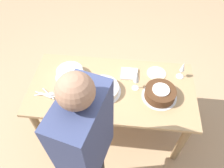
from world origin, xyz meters
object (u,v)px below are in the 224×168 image
(wine_glass_far, at_px, (137,77))
(person_cutting, at_px, (87,145))
(cake_center_white, at_px, (103,89))
(cake_front_chocolate, at_px, (160,93))
(cake_back_decorated, at_px, (70,74))
(wine_glass_near, at_px, (183,68))

(wine_glass_far, height_order, person_cutting, person_cutting)
(cake_center_white, relative_size, cake_front_chocolate, 1.05)
(cake_back_decorated, xyz_separation_m, wine_glass_far, (0.63, -0.08, 0.11))
(cake_front_chocolate, bearing_deg, cake_center_white, 179.39)
(wine_glass_near, distance_m, wine_glass_far, 0.47)
(cake_front_chocolate, height_order, cake_back_decorated, cake_front_chocolate)
(cake_back_decorated, relative_size, person_cutting, 0.18)
(cake_front_chocolate, height_order, wine_glass_far, wine_glass_far)
(cake_front_chocolate, distance_m, person_cutting, 0.85)
(cake_front_chocolate, relative_size, wine_glass_near, 1.66)
(cake_center_white, xyz_separation_m, wine_glass_near, (0.72, 0.26, 0.09))
(cake_center_white, bearing_deg, wine_glass_near, 19.78)
(cake_center_white, distance_m, person_cutting, 0.69)
(cake_center_white, height_order, cake_back_decorated, cake_back_decorated)
(cake_front_chocolate, relative_size, wine_glass_far, 1.38)
(wine_glass_far, relative_size, person_cutting, 0.14)
(cake_center_white, distance_m, cake_back_decorated, 0.37)
(wine_glass_near, bearing_deg, person_cutting, -128.92)
(cake_front_chocolate, distance_m, wine_glass_near, 0.34)
(cake_front_chocolate, height_order, person_cutting, person_cutting)
(cake_center_white, relative_size, cake_back_decorated, 1.14)
(cake_front_chocolate, height_order, wine_glass_near, wine_glass_near)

